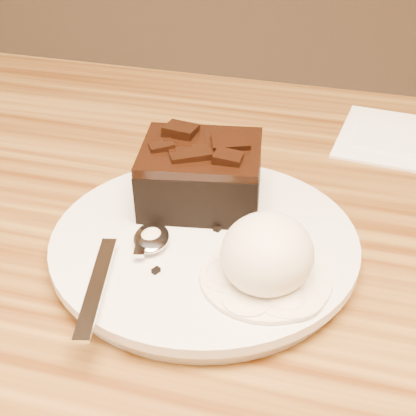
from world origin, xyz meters
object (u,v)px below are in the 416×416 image
(plate, at_px, (205,247))
(brownie, at_px, (201,178))
(ice_cream_scoop, at_px, (267,254))
(spoon, at_px, (151,240))
(napkin, at_px, (403,139))

(plate, relative_size, brownie, 2.49)
(ice_cream_scoop, bearing_deg, brownie, 130.05)
(plate, relative_size, spoon, 1.52)
(spoon, xyz_separation_m, napkin, (0.18, 0.27, -0.02))
(plate, xyz_separation_m, brownie, (-0.02, 0.05, 0.03))
(plate, distance_m, brownie, 0.06)
(brownie, bearing_deg, ice_cream_scoop, -49.95)
(spoon, bearing_deg, ice_cream_scoop, -24.11)
(ice_cream_scoop, xyz_separation_m, napkin, (0.09, 0.29, -0.04))
(plate, height_order, napkin, plate)
(plate, xyz_separation_m, ice_cream_scoop, (0.06, -0.04, 0.03))
(napkin, bearing_deg, ice_cream_scoop, -107.77)
(napkin, bearing_deg, brownie, -129.44)
(brownie, distance_m, ice_cream_scoop, 0.11)
(brownie, xyz_separation_m, napkin, (0.17, 0.20, -0.04))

